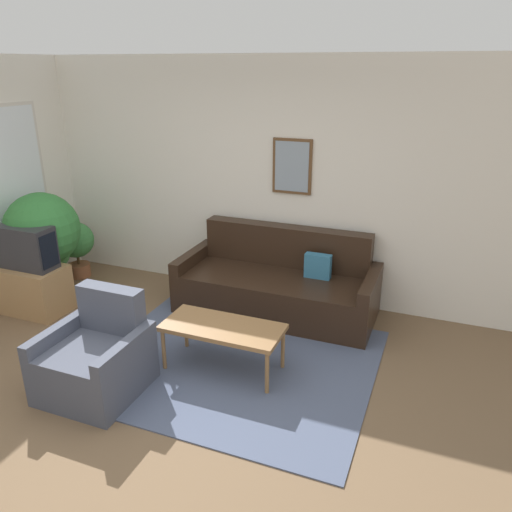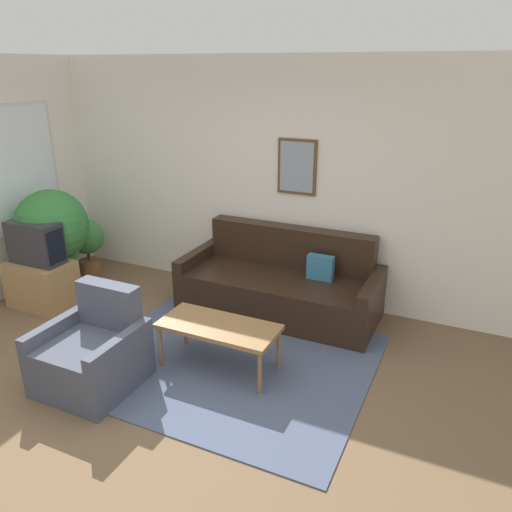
% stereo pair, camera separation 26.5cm
% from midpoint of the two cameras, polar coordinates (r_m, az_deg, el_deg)
% --- Properties ---
extents(ground_plane, '(16.00, 16.00, 0.00)m').
position_cam_midpoint_polar(ground_plane, '(4.24, -15.12, -17.36)').
color(ground_plane, brown).
extents(area_rug, '(2.53, 2.17, 0.01)m').
position_cam_midpoint_polar(area_rug, '(4.74, -4.19, -12.03)').
color(area_rug, '#4C5670').
rests_on(area_rug, ground_plane).
extents(wall_back, '(8.00, 0.09, 2.70)m').
position_cam_midpoint_polar(wall_back, '(5.74, -1.02, 8.60)').
color(wall_back, white).
rests_on(wall_back, ground_plane).
extents(couch, '(2.15, 0.90, 0.90)m').
position_cam_midpoint_polar(couch, '(5.52, 1.15, -3.37)').
color(couch, black).
rests_on(couch, ground_plane).
extents(coffee_table, '(1.07, 0.49, 0.44)m').
position_cam_midpoint_polar(coffee_table, '(4.46, -5.53, -8.40)').
color(coffee_table, olive).
rests_on(coffee_table, ground_plane).
extents(tv_stand, '(0.72, 0.46, 0.53)m').
position_cam_midpoint_polar(tv_stand, '(6.10, -25.19, -3.46)').
color(tv_stand, '#A87F51').
rests_on(tv_stand, ground_plane).
extents(tv, '(0.62, 0.28, 0.47)m').
position_cam_midpoint_polar(tv, '(5.93, -25.90, 0.91)').
color(tv, '#2D2D33').
rests_on(tv, tv_stand).
extents(armchair, '(0.77, 0.76, 0.84)m').
position_cam_midpoint_polar(armchair, '(4.49, -19.42, -11.15)').
color(armchair, '#474C5B').
rests_on(armchair, ground_plane).
extents(potted_plant_tall, '(0.83, 0.83, 1.27)m').
position_cam_midpoint_polar(potted_plant_tall, '(6.19, -24.36, 2.61)').
color(potted_plant_tall, beige).
rests_on(potted_plant_tall, ground_plane).
extents(potted_plant_by_window, '(0.45, 0.45, 0.73)m').
position_cam_midpoint_polar(potted_plant_by_window, '(6.81, -20.93, 1.32)').
color(potted_plant_by_window, '#935638').
rests_on(potted_plant_by_window, ground_plane).
extents(potted_plant_small, '(0.51, 0.51, 0.78)m').
position_cam_midpoint_polar(potted_plant_small, '(6.45, -23.77, 0.21)').
color(potted_plant_small, slate).
rests_on(potted_plant_small, ground_plane).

